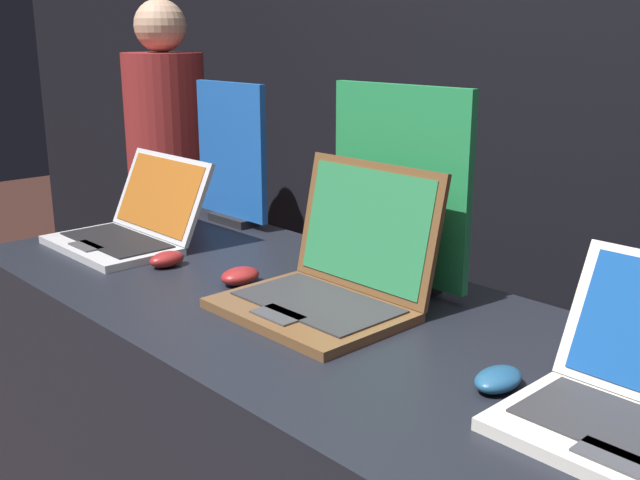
{
  "coord_description": "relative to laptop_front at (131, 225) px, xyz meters",
  "views": [
    {
      "loc": [
        1.06,
        -0.62,
        1.54
      ],
      "look_at": [
        0.0,
        0.37,
        1.14
      ],
      "focal_mm": 42.0,
      "sensor_mm": 36.0,
      "label": 1
    }
  ],
  "objects": [
    {
      "name": "mouse_middle",
      "position": [
        0.46,
        0.01,
        -0.04
      ],
      "size": [
        0.07,
        0.1,
        0.04
      ],
      "color": "maroon",
      "rests_on": "display_counter"
    },
    {
      "name": "mouse_front",
      "position": [
        0.24,
        -0.04,
        -0.04
      ],
      "size": [
        0.06,
        0.09,
        0.04
      ],
      "color": "maroon",
      "rests_on": "display_counter"
    },
    {
      "name": "laptop_front",
      "position": [
        0.0,
        0.0,
        0.0
      ],
      "size": [
        0.38,
        0.33,
        0.23
      ],
      "color": "#B7B7BC",
      "rests_on": "display_counter"
    },
    {
      "name": "person_bystander",
      "position": [
        -0.83,
        0.63,
        -0.18
      ],
      "size": [
        0.32,
        0.32,
        1.67
      ],
      "color": "#282833",
      "rests_on": "ground_plane"
    },
    {
      "name": "promo_stand_front",
      "position": [
        0.0,
        0.34,
        0.14
      ],
      "size": [
        0.3,
        0.07,
        0.42
      ],
      "color": "black",
      "rests_on": "display_counter"
    },
    {
      "name": "laptop_middle",
      "position": [
        0.71,
        0.07,
        0.01
      ],
      "size": [
        0.38,
        0.34,
        0.29
      ],
      "color": "brown",
      "rests_on": "display_counter"
    },
    {
      "name": "mouse_back",
      "position": [
        1.16,
        0.0,
        -0.04
      ],
      "size": [
        0.06,
        0.1,
        0.03
      ],
      "color": "navy",
      "rests_on": "display_counter"
    },
    {
      "name": "promo_stand_middle",
      "position": [
        0.71,
        0.27,
        0.16
      ],
      "size": [
        0.38,
        0.07,
        0.45
      ],
      "color": "black",
      "rests_on": "display_counter"
    },
    {
      "name": "wall_back",
      "position": [
        0.7,
        1.21,
        0.36
      ],
      "size": [
        8.0,
        0.05,
        2.8
      ],
      "color": "black",
      "rests_on": "ground_plane"
    }
  ]
}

